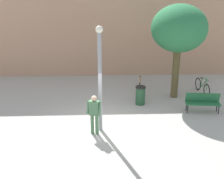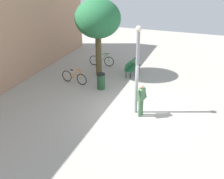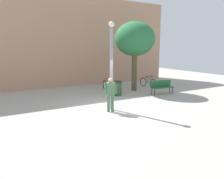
{
  "view_description": "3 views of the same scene",
  "coord_description": "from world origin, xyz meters",
  "px_view_note": "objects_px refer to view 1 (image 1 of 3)",
  "views": [
    {
      "loc": [
        0.14,
        -10.89,
        5.76
      ],
      "look_at": [
        0.63,
        1.97,
        0.99
      ],
      "focal_mm": 45.63,
      "sensor_mm": 36.0,
      "label": 1
    },
    {
      "loc": [
        -12.05,
        -3.4,
        7.02
      ],
      "look_at": [
        0.34,
        1.13,
        0.91
      ],
      "focal_mm": 45.7,
      "sensor_mm": 36.0,
      "label": 2
    },
    {
      "loc": [
        -5.43,
        -9.78,
        3.13
      ],
      "look_at": [
        1.2,
        1.68,
        0.61
      ],
      "focal_mm": 35.98,
      "sensor_mm": 36.0,
      "label": 3
    }
  ],
  "objects_px": {
    "lamppost": "(100,75)",
    "bicycle_green": "(202,87)",
    "trash_bin": "(140,95)",
    "person_by_lamppost": "(94,112)",
    "bicycle_orange": "(140,85)",
    "park_bench": "(203,101)",
    "plaza_tree": "(179,29)"
  },
  "relations": [
    {
      "from": "lamppost",
      "to": "bicycle_green",
      "type": "xyz_separation_m",
      "value": [
        5.7,
        4.11,
        -2.05
      ]
    },
    {
      "from": "bicycle_green",
      "to": "bicycle_orange",
      "type": "bearing_deg",
      "value": 173.18
    },
    {
      "from": "lamppost",
      "to": "bicycle_orange",
      "type": "bearing_deg",
      "value": 63.77
    },
    {
      "from": "person_by_lamppost",
      "to": "lamppost",
      "type": "bearing_deg",
      "value": 52.74
    },
    {
      "from": "park_bench",
      "to": "bicycle_green",
      "type": "distance_m",
      "value": 2.6
    },
    {
      "from": "plaza_tree",
      "to": "park_bench",
      "type": "bearing_deg",
      "value": -65.96
    },
    {
      "from": "lamppost",
      "to": "person_by_lamppost",
      "type": "relative_size",
      "value": 2.59
    },
    {
      "from": "bicycle_green",
      "to": "trash_bin",
      "type": "relative_size",
      "value": 1.88
    },
    {
      "from": "bicycle_green",
      "to": "trash_bin",
      "type": "height_order",
      "value": "bicycle_green"
    },
    {
      "from": "bicycle_green",
      "to": "trash_bin",
      "type": "xyz_separation_m",
      "value": [
        -3.69,
        -1.44,
        0.1
      ]
    },
    {
      "from": "bicycle_green",
      "to": "lamppost",
      "type": "bearing_deg",
      "value": -144.18
    },
    {
      "from": "lamppost",
      "to": "person_by_lamppost",
      "type": "bearing_deg",
      "value": -127.26
    },
    {
      "from": "bicycle_green",
      "to": "person_by_lamppost",
      "type": "bearing_deg",
      "value": -143.27
    },
    {
      "from": "lamppost",
      "to": "trash_bin",
      "type": "xyz_separation_m",
      "value": [
        2.01,
        2.67,
        -1.95
      ]
    },
    {
      "from": "lamppost",
      "to": "bicycle_orange",
      "type": "height_order",
      "value": "lamppost"
    },
    {
      "from": "lamppost",
      "to": "bicycle_green",
      "type": "distance_m",
      "value": 7.32
    },
    {
      "from": "person_by_lamppost",
      "to": "plaza_tree",
      "type": "distance_m",
      "value": 6.37
    },
    {
      "from": "person_by_lamppost",
      "to": "trash_bin",
      "type": "relative_size",
      "value": 1.74
    },
    {
      "from": "lamppost",
      "to": "trash_bin",
      "type": "bearing_deg",
      "value": 52.97
    },
    {
      "from": "lamppost",
      "to": "person_by_lamppost",
      "type": "xyz_separation_m",
      "value": [
        -0.24,
        -0.32,
        -1.47
      ]
    },
    {
      "from": "plaza_tree",
      "to": "lamppost",
      "type": "bearing_deg",
      "value": -137.7
    },
    {
      "from": "lamppost",
      "to": "trash_bin",
      "type": "relative_size",
      "value": 4.52
    },
    {
      "from": "lamppost",
      "to": "bicycle_green",
      "type": "bearing_deg",
      "value": 35.82
    },
    {
      "from": "bicycle_orange",
      "to": "person_by_lamppost",
      "type": "bearing_deg",
      "value": -117.04
    },
    {
      "from": "park_bench",
      "to": "lamppost",
      "type": "bearing_deg",
      "value": -161.21
    },
    {
      "from": "lamppost",
      "to": "plaza_tree",
      "type": "bearing_deg",
      "value": 42.3
    },
    {
      "from": "person_by_lamppost",
      "to": "bicycle_orange",
      "type": "bearing_deg",
      "value": 62.96
    },
    {
      "from": "person_by_lamppost",
      "to": "park_bench",
      "type": "distance_m",
      "value": 5.49
    },
    {
      "from": "lamppost",
      "to": "bicycle_green",
      "type": "height_order",
      "value": "lamppost"
    },
    {
      "from": "person_by_lamppost",
      "to": "trash_bin",
      "type": "height_order",
      "value": "person_by_lamppost"
    },
    {
      "from": "lamppost",
      "to": "park_bench",
      "type": "height_order",
      "value": "lamppost"
    },
    {
      "from": "person_by_lamppost",
      "to": "park_bench",
      "type": "height_order",
      "value": "person_by_lamppost"
    }
  ]
}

